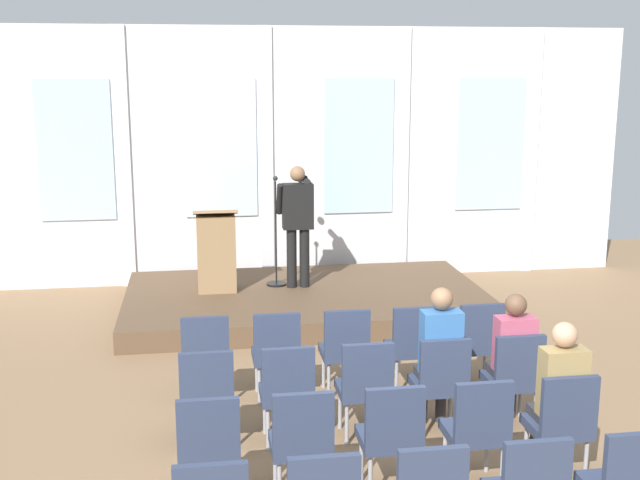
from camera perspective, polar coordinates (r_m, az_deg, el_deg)
name	(u,v)px	position (r m, az deg, el deg)	size (l,w,h in m)	color
rear_partition	(292,155)	(12.48, -1.96, 6.01)	(10.66, 0.14, 3.90)	silver
stage_platform	(306,301)	(11.13, -1.03, -4.32)	(4.90, 2.90, 0.27)	brown
speaker	(298,217)	(11.12, -1.60, 1.61)	(0.51, 0.69, 1.70)	black
mic_stand	(276,262)	(11.35, -3.12, -1.55)	(0.28, 0.28, 1.55)	black
lectern	(216,251)	(11.10, -7.35, -0.79)	(0.60, 0.48, 1.16)	#93724C
chair_r0_c0	(206,353)	(8.06, -8.11, -7.94)	(0.46, 0.44, 0.94)	#99999E
chair_r0_c1	(276,350)	(8.10, -3.12, -7.75)	(0.46, 0.44, 0.94)	#99999E
chair_r0_c2	(345,346)	(8.19, 1.78, -7.51)	(0.46, 0.44, 0.94)	#99999E
chair_r0_c3	(412,343)	(8.33, 6.54, -7.22)	(0.46, 0.44, 0.94)	#99999E
chair_r0_c4	(478,339)	(8.54, 11.09, -6.90)	(0.46, 0.44, 0.94)	#99999E
chair_r1_c0	(207,392)	(7.14, -8.01, -10.63)	(0.46, 0.44, 0.94)	#99999E
chair_r1_c1	(287,388)	(7.18, -2.34, -10.40)	(0.46, 0.44, 0.94)	#99999E
chair_r1_c2	(365,383)	(7.28, 3.21, -10.08)	(0.46, 0.44, 0.94)	#99999E
chair_r1_c3	(441,379)	(7.45, 8.54, -9.68)	(0.46, 0.44, 0.94)	#99999E
audience_r1_c3	(439,352)	(7.44, 8.42, -7.86)	(0.36, 0.39, 1.37)	#2D2D33
chair_r1_c4	(514,374)	(7.67, 13.59, -9.23)	(0.46, 0.44, 0.94)	#99999E
audience_r1_c4	(512,353)	(7.68, 13.42, -7.75)	(0.36, 0.39, 1.28)	#2D2D33
chair_r2_c0	(209,444)	(6.24, -7.87, -14.11)	(0.46, 0.44, 0.94)	#99999E
chair_r2_c1	(302,438)	(6.28, -1.32, -13.82)	(0.46, 0.44, 0.94)	#99999E
chair_r2_c2	(391,432)	(6.40, 5.06, -13.36)	(0.46, 0.44, 0.94)	#99999E
chair_r2_c3	(478,426)	(6.59, 11.12, -12.77)	(0.46, 0.44, 0.94)	#99999E
chair_r2_c4	(562,420)	(6.84, 16.75, -12.10)	(0.46, 0.44, 0.94)	#99999E
audience_r2_c4	(559,392)	(6.83, 16.56, -10.27)	(0.36, 0.39, 1.33)	#2D2D33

